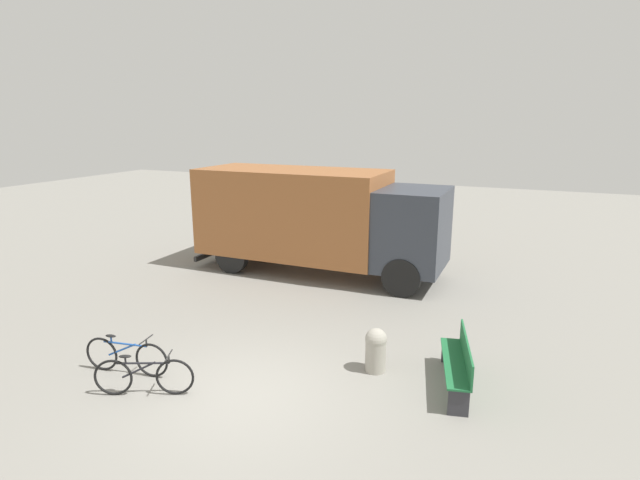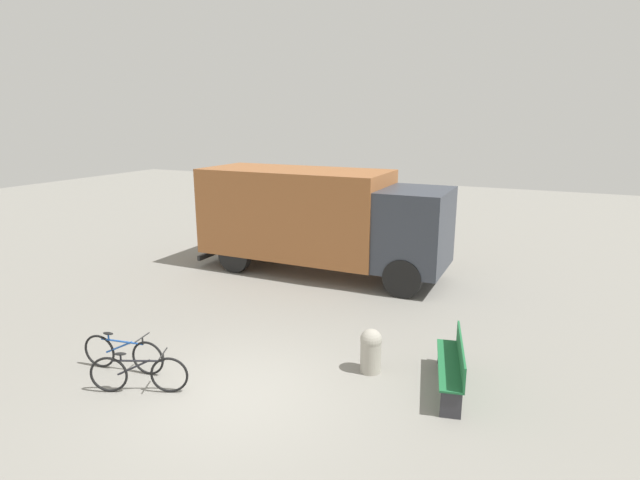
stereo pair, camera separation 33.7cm
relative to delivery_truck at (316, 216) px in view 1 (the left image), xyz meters
The scene contains 6 objects.
ground_plane 7.56m from the delivery_truck, 75.93° to the right, with size 60.00×60.00×0.00m, color gray.
delivery_truck is the anchor object (origin of this frame).
park_bench 7.57m from the delivery_truck, 45.91° to the right, with size 0.83×2.01×0.92m.
bicycle_near 7.53m from the delivery_truck, 95.35° to the right, with size 1.74×0.46×0.76m.
bicycle_middle 7.95m from the delivery_truck, 88.83° to the right, with size 1.62×0.77×0.76m.
bollard_near_bench 6.62m from the delivery_truck, 55.95° to the right, with size 0.42×0.42×0.87m.
Camera 1 is at (4.35, -6.72, 4.76)m, focal length 28.00 mm.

